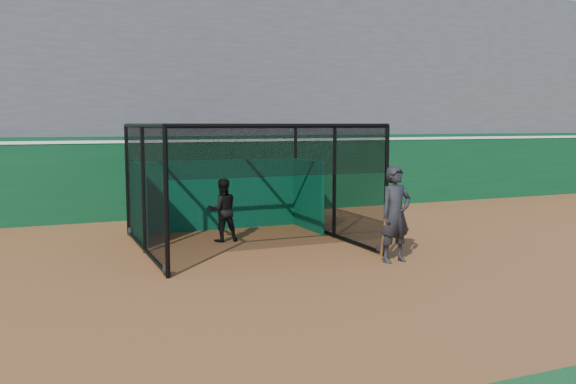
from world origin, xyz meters
name	(u,v)px	position (x,y,z in m)	size (l,w,h in m)	color
ground	(278,282)	(0.00, 0.00, 0.00)	(120.00, 120.00, 0.00)	brown
outfield_wall	(175,175)	(0.00, 8.50, 1.29)	(50.00, 0.50, 2.50)	#0B3C1D
grandstand	(150,79)	(0.00, 12.27, 4.48)	(50.00, 7.85, 8.95)	#4C4C4F
batting_cage	(245,186)	(0.57, 3.50, 1.41)	(4.83, 4.96, 2.84)	black
batter	(222,210)	(0.19, 4.10, 0.77)	(0.75, 0.59, 1.55)	black
on_deck_player	(396,214)	(2.86, 0.55, 1.00)	(0.78, 0.55, 2.01)	black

